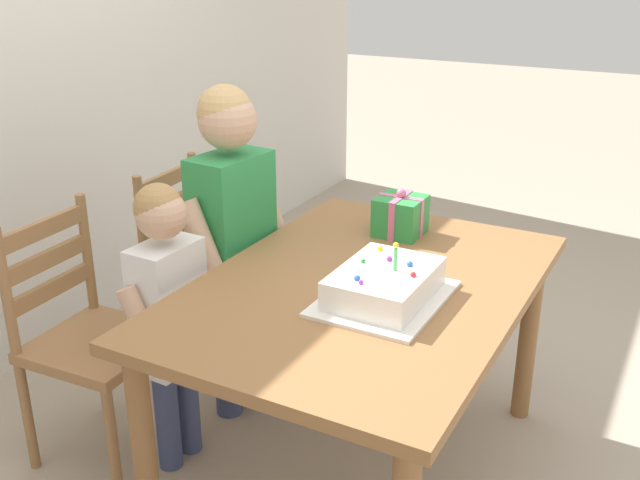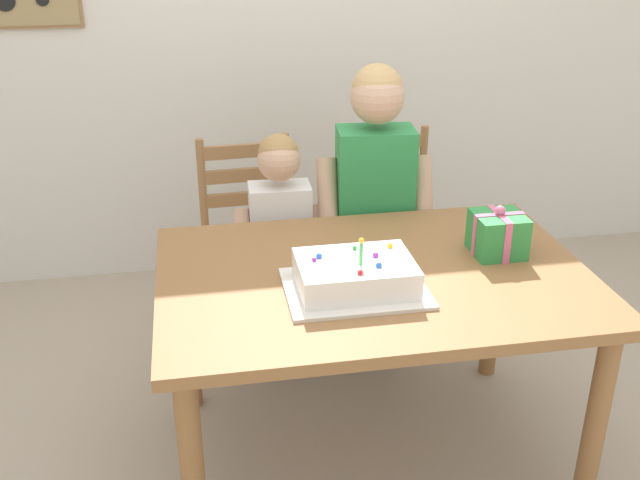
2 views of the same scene
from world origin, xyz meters
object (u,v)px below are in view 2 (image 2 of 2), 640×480
(birthday_cake, at_px, (355,276))
(chair_left, at_px, (251,243))
(chair_right, at_px, (393,233))
(child_older, at_px, (374,191))
(child_younger, at_px, (281,233))
(gift_box_red_large, at_px, (498,234))
(dining_table, at_px, (373,297))

(birthday_cake, bearing_deg, chair_left, 103.36)
(chair_right, height_order, child_older, child_older)
(chair_left, distance_m, child_younger, 0.35)
(birthday_cake, relative_size, child_younger, 0.42)
(gift_box_red_large, bearing_deg, dining_table, -171.55)
(dining_table, bearing_deg, birthday_cake, -129.51)
(birthday_cake, relative_size, gift_box_red_large, 2.45)
(child_older, bearing_deg, chair_left, 148.96)
(dining_table, distance_m, chair_right, 0.98)
(dining_table, xyz_separation_m, chair_left, (-0.33, 0.91, -0.19))
(chair_right, distance_m, child_younger, 0.65)
(dining_table, relative_size, chair_right, 1.54)
(child_older, bearing_deg, gift_box_red_large, -61.54)
(birthday_cake, xyz_separation_m, chair_right, (0.41, 1.01, -0.33))
(birthday_cake, height_order, child_older, child_older)
(dining_table, height_order, child_older, child_older)
(chair_right, bearing_deg, child_younger, -152.45)
(chair_left, bearing_deg, chair_right, -0.01)
(chair_left, relative_size, chair_right, 1.00)
(birthday_cake, distance_m, child_younger, 0.75)
(dining_table, bearing_deg, chair_right, 70.28)
(dining_table, bearing_deg, child_older, 75.94)
(chair_right, bearing_deg, chair_left, 179.99)
(chair_left, height_order, chair_right, same)
(gift_box_red_large, relative_size, chair_right, 0.20)
(child_older, relative_size, child_younger, 1.24)
(child_younger, bearing_deg, chair_left, 108.56)
(dining_table, distance_m, gift_box_red_large, 0.49)
(birthday_cake, xyz_separation_m, child_younger, (-0.14, 0.72, -0.16))
(birthday_cake, bearing_deg, dining_table, 50.49)
(gift_box_red_large, bearing_deg, chair_right, 98.55)
(gift_box_red_large, distance_m, chair_right, 0.92)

